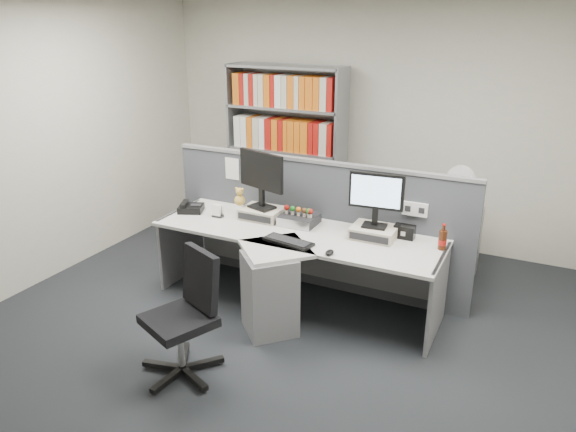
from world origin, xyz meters
The scene contains 21 objects.
ground centered at (0.00, 0.00, 0.00)m, with size 5.50×5.50×0.00m, color #25282C.
room_shell centered at (0.00, 0.00, 1.79)m, with size 5.04×5.54×2.72m.
partition centered at (0.00, 1.25, 0.65)m, with size 3.00×0.08×1.27m.
desk centered at (0.00, 0.60, 0.46)m, with size 2.60×1.20×0.72m.
monitor_riser_left centered at (-0.43, 0.98, 0.77)m, with size 0.38×0.31×0.10m.
monitor_riser_right centered at (0.67, 0.98, 0.77)m, with size 0.38×0.31×0.10m.
monitor_left centered at (-0.43, 0.98, 1.14)m, with size 0.52×0.23×0.54m.
monitor_right centered at (0.67, 0.98, 1.10)m, with size 0.47×0.17×0.47m.
desktop_pc centered at (-0.05, 0.99, 0.76)m, with size 0.33×0.29×0.09m.
figurines centered at (-0.04, 0.98, 0.86)m, with size 0.29×0.05×0.09m.
keyboard centered at (0.05, 0.55, 0.73)m, with size 0.46×0.23×0.03m.
mouse centered at (0.46, 0.48, 0.74)m, with size 0.06×0.10×0.04m, color black.
desk_phone centered at (-1.15, 0.83, 0.76)m, with size 0.29×0.28×0.10m.
desk_calendar centered at (-0.83, 0.82, 0.77)m, with size 0.10×0.08×0.12m.
plush_toy centered at (-0.66, 0.95, 0.90)m, with size 0.10×0.10×0.18m.
speaker centered at (0.90, 1.08, 0.78)m, with size 0.18×0.10×0.12m, color black.
cola_bottle centered at (1.24, 0.98, 0.80)m, with size 0.07×0.07×0.22m.
shelving_unit centered at (-0.90, 2.44, 0.98)m, with size 1.41×0.40×2.00m.
filing_cabinet centered at (1.20, 1.99, 0.35)m, with size 0.45×0.61×0.70m.
desk_fan centered at (1.20, 1.99, 1.00)m, with size 0.29×0.17×0.48m.
office_chair centered at (-0.28, -0.46, 0.50)m, with size 0.62×0.63×0.93m.
Camera 1 is at (1.90, -3.25, 2.53)m, focal length 33.89 mm.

